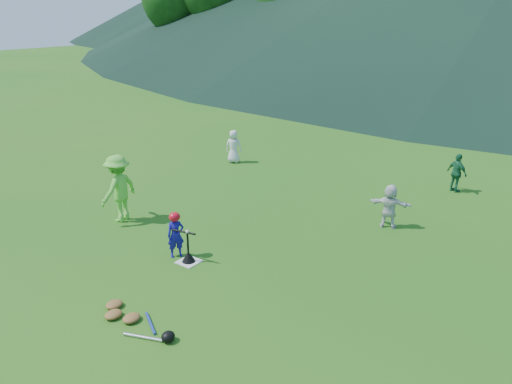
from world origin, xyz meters
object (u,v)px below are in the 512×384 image
(adult_coach, at_px, (119,188))
(fielder_a, at_px, (234,146))
(home_plate, at_px, (189,262))
(fielder_d, at_px, (390,206))
(batter_child, at_px, (176,235))
(equipment_pile, at_px, (131,318))
(batting_tee, at_px, (189,257))
(fielder_c, at_px, (457,173))

(adult_coach, height_order, fielder_a, adult_coach)
(home_plate, xyz_separation_m, fielder_d, (2.79, 4.39, 0.56))
(batter_child, height_order, equipment_pile, batter_child)
(adult_coach, relative_size, batting_tee, 2.61)
(equipment_pile, bearing_deg, batter_child, 116.22)
(fielder_d, bearing_deg, home_plate, 42.01)
(fielder_d, bearing_deg, batter_child, 38.06)
(fielder_a, bearing_deg, fielder_d, 138.75)
(fielder_a, bearing_deg, fielder_c, 168.39)
(batter_child, relative_size, fielder_a, 0.87)
(batter_child, relative_size, equipment_pile, 0.58)
(home_plate, relative_size, fielder_c, 0.38)
(fielder_c, relative_size, batting_tee, 1.74)
(batter_child, xyz_separation_m, fielder_c, (3.81, 8.03, 0.07))
(fielder_c, height_order, equipment_pile, fielder_c)
(home_plate, height_order, fielder_d, fielder_d)
(fielder_a, height_order, fielder_d, fielder_a)
(fielder_d, height_order, batting_tee, fielder_d)
(batter_child, bearing_deg, home_plate, -65.18)
(fielder_c, distance_m, batting_tee, 8.78)
(batting_tee, distance_m, equipment_pile, 2.34)
(adult_coach, relative_size, fielder_c, 1.50)
(adult_coach, distance_m, batting_tee, 3.20)
(batter_child, distance_m, equipment_pile, 2.58)
(adult_coach, bearing_deg, fielder_a, -178.88)
(home_plate, bearing_deg, equipment_pile, -72.35)
(fielder_c, height_order, fielder_d, fielder_c)
(batter_child, distance_m, adult_coach, 2.72)
(fielder_c, bearing_deg, adult_coach, 74.70)
(fielder_a, xyz_separation_m, fielder_d, (6.71, -2.08, -0.02))
(batter_child, distance_m, fielder_a, 7.32)
(adult_coach, relative_size, fielder_d, 1.56)
(adult_coach, bearing_deg, fielder_c, 131.63)
(batter_child, relative_size, adult_coach, 0.59)
(adult_coach, distance_m, fielder_d, 6.93)
(batter_child, bearing_deg, fielder_c, 5.76)
(home_plate, height_order, fielder_a, fielder_a)
(home_plate, xyz_separation_m, equipment_pile, (0.71, -2.23, 0.06))
(adult_coach, relative_size, fielder_a, 1.49)
(fielder_a, relative_size, equipment_pile, 0.66)
(batter_child, distance_m, fielder_c, 8.89)
(home_plate, distance_m, equipment_pile, 2.34)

